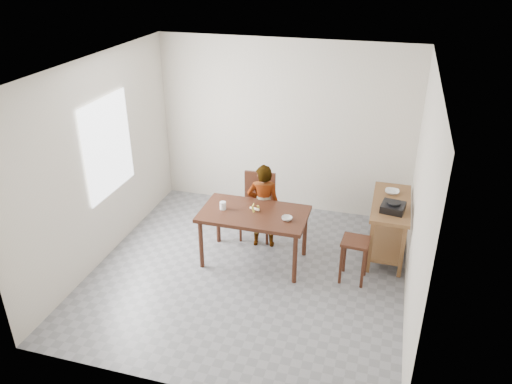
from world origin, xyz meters
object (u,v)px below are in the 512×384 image
(dining_table, at_px, (254,237))
(stool, at_px, (354,260))
(prep_counter, at_px, (388,228))
(dining_chair, at_px, (257,208))
(child, at_px, (263,206))

(dining_table, height_order, stool, dining_table)
(prep_counter, bearing_deg, dining_chair, -177.93)
(child, bearing_deg, dining_table, 77.41)
(stool, bearing_deg, child, 159.60)
(prep_counter, xyz_separation_m, stool, (-0.38, -0.76, -0.11))
(prep_counter, bearing_deg, child, -171.08)
(dining_table, distance_m, stool, 1.34)
(dining_table, relative_size, prep_counter, 1.17)
(dining_table, distance_m, prep_counter, 1.86)
(child, bearing_deg, prep_counter, 177.86)
(prep_counter, distance_m, stool, 0.86)
(child, xyz_separation_m, stool, (1.33, -0.49, -0.33))
(dining_table, relative_size, child, 1.12)
(dining_table, height_order, prep_counter, prep_counter)
(prep_counter, xyz_separation_m, child, (-1.71, -0.27, 0.22))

